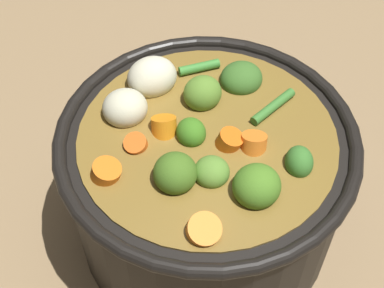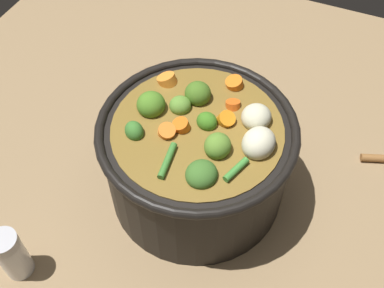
# 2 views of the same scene
# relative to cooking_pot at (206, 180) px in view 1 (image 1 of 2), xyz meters

# --- Properties ---
(ground_plane) EXTENTS (1.10, 1.10, 0.00)m
(ground_plane) POSITION_rel_cooking_pot_xyz_m (-0.00, -0.00, -0.08)
(ground_plane) COLOR #8C704C
(cooking_pot) EXTENTS (0.27, 0.27, 0.17)m
(cooking_pot) POSITION_rel_cooking_pot_xyz_m (0.00, 0.00, 0.00)
(cooking_pot) COLOR black
(cooking_pot) RESTS_ON ground_plane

